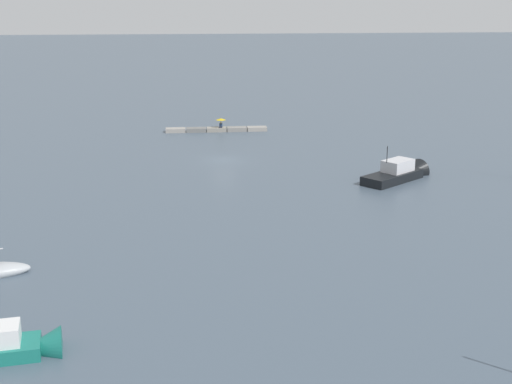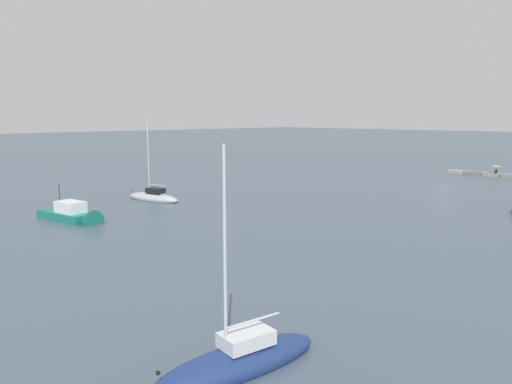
{
  "view_description": "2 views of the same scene",
  "coord_description": "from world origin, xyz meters",
  "px_view_note": "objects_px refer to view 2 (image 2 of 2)",
  "views": [
    {
      "loc": [
        4.19,
        75.97,
        17.56
      ],
      "look_at": [
        -1.42,
        20.66,
        2.07
      ],
      "focal_mm": 50.24,
      "sensor_mm": 36.0,
      "label": 1
    },
    {
      "loc": [
        -27.51,
        61.19,
        9.02
      ],
      "look_at": [
        -0.82,
        34.53,
        3.25
      ],
      "focal_mm": 34.83,
      "sensor_mm": 36.0,
      "label": 2
    }
  ],
  "objects_px": {
    "sailboat_navy_near": "(239,361)",
    "motorboat_teal_far": "(74,217)",
    "person_seated_blue_left": "(496,172)",
    "umbrella_open_yellow": "(497,166)",
    "sailboat_grey_far": "(153,197)"
  },
  "relations": [
    {
      "from": "person_seated_blue_left",
      "to": "sailboat_navy_near",
      "type": "height_order",
      "value": "sailboat_navy_near"
    },
    {
      "from": "sailboat_grey_far",
      "to": "motorboat_teal_far",
      "type": "relative_size",
      "value": 1.29
    },
    {
      "from": "umbrella_open_yellow",
      "to": "motorboat_teal_far",
      "type": "xyz_separation_m",
      "value": [
        14.08,
        59.34,
        -1.23
      ]
    },
    {
      "from": "sailboat_navy_near",
      "to": "motorboat_teal_far",
      "type": "relative_size",
      "value": 1.19
    },
    {
      "from": "person_seated_blue_left",
      "to": "sailboat_navy_near",
      "type": "xyz_separation_m",
      "value": [
        -14.7,
        66.64,
        -0.45
      ]
    },
    {
      "from": "person_seated_blue_left",
      "to": "motorboat_teal_far",
      "type": "xyz_separation_m",
      "value": [
        14.06,
        59.38,
        -0.37
      ]
    },
    {
      "from": "sailboat_grey_far",
      "to": "motorboat_teal_far",
      "type": "height_order",
      "value": "sailboat_grey_far"
    },
    {
      "from": "person_seated_blue_left",
      "to": "motorboat_teal_far",
      "type": "bearing_deg",
      "value": 86.73
    },
    {
      "from": "sailboat_navy_near",
      "to": "person_seated_blue_left",
      "type": "bearing_deg",
      "value": -68.59
    },
    {
      "from": "sailboat_navy_near",
      "to": "motorboat_teal_far",
      "type": "xyz_separation_m",
      "value": [
        28.76,
        -7.25,
        0.08
      ]
    },
    {
      "from": "person_seated_blue_left",
      "to": "sailboat_grey_far",
      "type": "xyz_separation_m",
      "value": [
        18.38,
        48.45,
        -0.44
      ]
    },
    {
      "from": "umbrella_open_yellow",
      "to": "sailboat_navy_near",
      "type": "height_order",
      "value": "sailboat_navy_near"
    },
    {
      "from": "sailboat_navy_near",
      "to": "motorboat_teal_far",
      "type": "distance_m",
      "value": 29.66
    },
    {
      "from": "sailboat_grey_far",
      "to": "umbrella_open_yellow",
      "type": "bearing_deg",
      "value": -32.6
    },
    {
      "from": "umbrella_open_yellow",
      "to": "motorboat_teal_far",
      "type": "relative_size",
      "value": 0.18
    }
  ]
}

